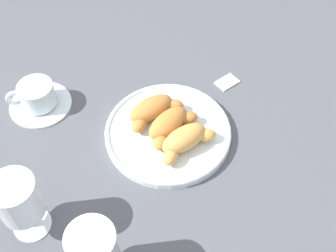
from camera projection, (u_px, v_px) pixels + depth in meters
name	position (u px, v px, depth m)	size (l,w,h in m)	color
ground_plane	(156.00, 134.00, 0.88)	(2.20, 2.20, 0.00)	#4C4F56
pastry_plate	(168.00, 132.00, 0.87)	(0.26, 0.26, 0.02)	silver
croissant_large	(154.00, 110.00, 0.87)	(0.13, 0.09, 0.04)	#BC7A38
croissant_small	(169.00, 124.00, 0.85)	(0.12, 0.11, 0.04)	#BC7A38
croissant_extra	(185.00, 140.00, 0.83)	(0.13, 0.10, 0.04)	#D6994C
coffee_cup_near	(37.00, 97.00, 0.91)	(0.14, 0.14, 0.06)	silver
juice_glass_left	(18.00, 200.00, 0.68)	(0.08, 0.08, 0.14)	white
juice_glass_right	(94.00, 250.00, 0.63)	(0.08, 0.08, 0.14)	white
sugar_packet	(227.00, 82.00, 0.97)	(0.05, 0.03, 0.01)	white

